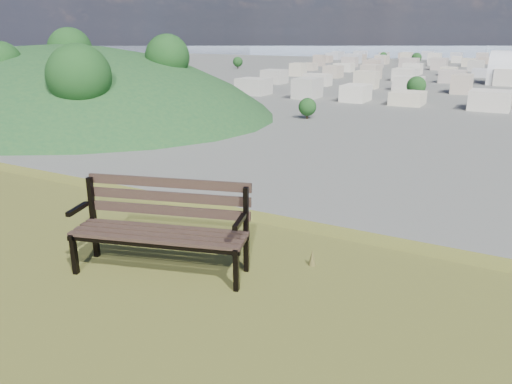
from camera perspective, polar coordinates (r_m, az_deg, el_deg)
The scene contains 3 objects.
park_bench at distance 5.11m, azimuth -10.66°, elevation -3.36°, with size 1.84×1.04×0.92m.
green_wooded_hill at distance 193.39m, azimuth -21.12°, elevation 8.60°, with size 180.57×144.46×90.29m.
city_trees at distance 322.49m, azimuth 23.94°, elevation 12.38°, with size 406.52×387.20×9.98m.
Camera 1 is at (4.18, -1.25, 27.34)m, focal length 35.00 mm.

